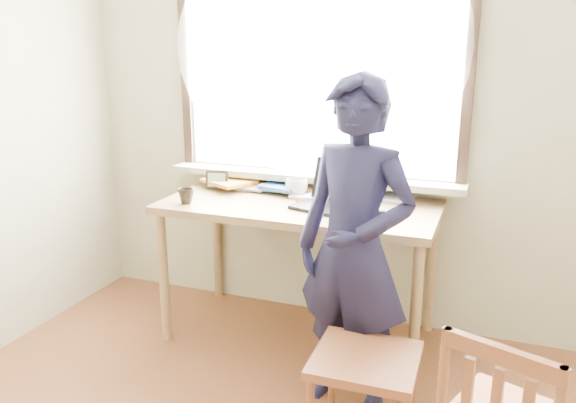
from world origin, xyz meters
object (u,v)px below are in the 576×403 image
at_px(laptop, 334,197).
at_px(desk, 300,217).
at_px(mug_white, 297,187).
at_px(person, 354,249).
at_px(mug_dark, 186,196).
at_px(work_chair, 365,371).

bearing_deg(laptop, desk, 171.98).
height_order(mug_white, person, person).
xyz_separation_m(laptop, mug_white, (-0.28, 0.17, -0.01)).
relative_size(mug_dark, person, 0.06).
xyz_separation_m(mug_white, work_chair, (0.67, -0.99, -0.51)).
bearing_deg(person, work_chair, -49.98).
bearing_deg(mug_dark, mug_white, 36.09).
bearing_deg(mug_white, work_chair, -55.97).
relative_size(desk, mug_white, 11.88).
bearing_deg(mug_white, mug_dark, -143.91).
xyz_separation_m(work_chair, person, (-0.14, 0.30, 0.42)).
height_order(mug_dark, work_chair, mug_dark).
height_order(desk, laptop, laptop).
distance_m(work_chair, person, 0.54).
relative_size(desk, person, 0.98).
bearing_deg(desk, laptop, -8.02).
bearing_deg(person, laptop, 131.37).
bearing_deg(person, mug_dark, -180.00).
xyz_separation_m(desk, laptop, (0.21, -0.03, 0.15)).
relative_size(mug_dark, work_chair, 0.21).
xyz_separation_m(desk, mug_white, (-0.07, 0.14, 0.14)).
bearing_deg(mug_white, desk, -62.15).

